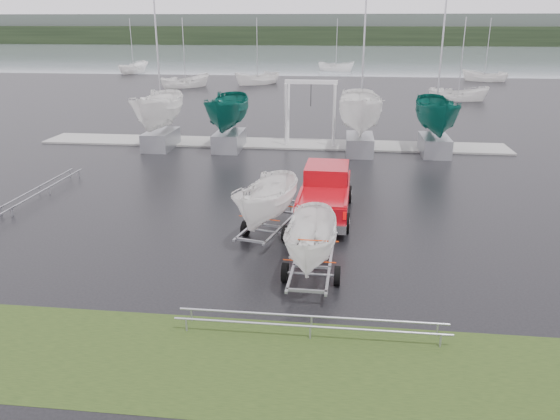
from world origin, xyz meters
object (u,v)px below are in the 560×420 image
object	(u,v)px
trailer_parked	(267,167)
boat_hoist	(311,104)
trailer_hitched	(313,203)
pickup_truck	(326,190)

from	to	relation	value
trailer_parked	boat_hoist	size ratio (longest dim) A/B	1.20
boat_hoist	trailer_parked	bearing A→B (deg)	-92.00
trailer_hitched	trailer_parked	size ratio (longest dim) A/B	0.93
trailer_parked	boat_hoist	world-z (taller)	trailer_parked
pickup_truck	trailer_hitched	size ratio (longest dim) A/B	1.25
pickup_truck	trailer_hitched	bearing A→B (deg)	-90.00
pickup_truck	trailer_parked	world-z (taller)	trailer_parked
pickup_truck	trailer_parked	xyz separation A→B (m)	(-2.02, -2.93, 1.69)
trailer_hitched	boat_hoist	size ratio (longest dim) A/B	1.12
pickup_truck	trailer_parked	bearing A→B (deg)	-122.95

